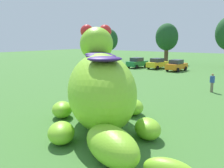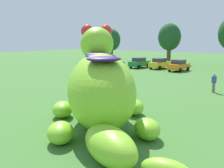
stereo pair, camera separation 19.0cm
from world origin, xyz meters
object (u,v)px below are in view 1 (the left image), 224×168
object	(u,v)px
giant_inflatable_creature	(102,90)
car_yellow	(157,63)
spectator_mid_field	(212,83)
car_green	(137,63)
car_orange	(176,65)

from	to	relation	value
giant_inflatable_creature	car_yellow	world-z (taller)	giant_inflatable_creature
spectator_mid_field	car_yellow	bearing A→B (deg)	130.75
giant_inflatable_creature	spectator_mid_field	distance (m)	13.39
car_green	car_yellow	world-z (taller)	same
car_yellow	car_orange	xyz separation A→B (m)	(3.68, -1.11, 0.00)
car_green	car_orange	xyz separation A→B (m)	(7.04, -0.29, 0.00)
giant_inflatable_creature	car_yellow	size ratio (longest dim) A/B	2.38
car_orange	spectator_mid_field	xyz separation A→B (m)	(8.45, -12.97, -0.01)
giant_inflatable_creature	car_green	world-z (taller)	giant_inflatable_creature
car_yellow	spectator_mid_field	size ratio (longest dim) A/B	2.53
car_yellow	spectator_mid_field	bearing A→B (deg)	-49.25
car_orange	spectator_mid_field	size ratio (longest dim) A/B	2.49
giant_inflatable_creature	spectator_mid_field	world-z (taller)	giant_inflatable_creature
car_green	car_yellow	bearing A→B (deg)	13.69
car_orange	spectator_mid_field	distance (m)	15.48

